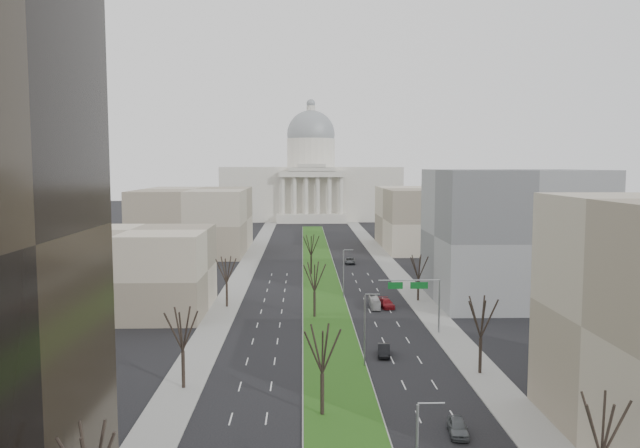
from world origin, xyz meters
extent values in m
plane|color=black|center=(0.00, 120.00, 0.00)|extent=(600.00, 600.00, 0.00)
cube|color=#999993|center=(0.00, 119.00, 0.07)|extent=(8.00, 222.00, 0.15)
cube|color=#134913|center=(0.00, 119.00, 0.17)|extent=(7.70, 221.70, 0.06)
cube|color=gray|center=(-17.50, 95.00, 0.07)|extent=(5.00, 330.00, 0.15)
cube|color=gray|center=(17.50, 95.00, 0.07)|extent=(5.00, 330.00, 0.15)
cube|color=beige|center=(0.00, 270.00, 12.00)|extent=(80.00, 40.00, 24.00)
cube|color=beige|center=(0.00, 247.00, 2.00)|extent=(30.00, 6.00, 4.00)
cube|color=beige|center=(0.00, 247.00, 21.00)|extent=(28.00, 5.00, 2.50)
cube|color=beige|center=(0.00, 247.00, 23.00)|extent=(20.00, 5.00, 1.80)
cube|color=beige|center=(0.00, 247.00, 24.60)|extent=(12.00, 5.00, 1.60)
cylinder|color=beige|center=(0.00, 270.00, 30.00)|extent=(22.00, 22.00, 14.00)
sphere|color=gray|center=(0.00, 270.00, 39.00)|extent=(22.00, 22.00, 22.00)
cylinder|color=beige|center=(0.00, 270.00, 50.00)|extent=(4.00, 4.00, 4.00)
sphere|color=gray|center=(0.00, 270.00, 53.00)|extent=(4.00, 4.00, 4.00)
cylinder|color=beige|center=(-12.50, 247.00, 12.00)|extent=(2.00, 2.00, 16.00)
cylinder|color=beige|center=(-7.50, 247.00, 12.00)|extent=(2.00, 2.00, 16.00)
cylinder|color=beige|center=(-2.50, 247.00, 12.00)|extent=(2.00, 2.00, 16.00)
cylinder|color=beige|center=(2.50, 247.00, 12.00)|extent=(2.00, 2.00, 16.00)
cylinder|color=beige|center=(7.50, 247.00, 12.00)|extent=(2.00, 2.00, 16.00)
cylinder|color=beige|center=(12.50, 247.00, 12.00)|extent=(2.00, 2.00, 16.00)
cube|color=gray|center=(-33.00, 85.00, 7.00)|extent=(26.00, 22.00, 14.00)
cube|color=slate|center=(34.00, 92.00, 12.00)|extent=(28.00, 26.00, 24.00)
cube|color=gray|center=(-35.00, 160.00, 9.00)|extent=(30.00, 40.00, 18.00)
cube|color=gray|center=(35.00, 165.00, 9.00)|extent=(30.00, 40.00, 18.00)
cylinder|color=black|center=(-17.20, 48.00, 2.16)|extent=(0.40, 0.40, 4.32)
cylinder|color=black|center=(-17.20, 88.00, 2.11)|extent=(0.40, 0.40, 4.22)
cylinder|color=black|center=(17.20, 52.00, 2.21)|extent=(0.40, 0.40, 4.42)
cylinder|color=black|center=(17.20, 92.00, 2.02)|extent=(0.40, 0.40, 4.03)
cylinder|color=black|center=(-2.00, 40.00, 2.16)|extent=(0.40, 0.40, 4.32)
cylinder|color=black|center=(-2.00, 80.00, 2.16)|extent=(0.40, 0.40, 4.32)
cylinder|color=black|center=(-2.00, 120.00, 2.16)|extent=(0.40, 0.40, 4.32)
cylinder|color=gray|center=(4.60, 20.00, 9.10)|extent=(1.80, 0.12, 0.12)
cylinder|color=gray|center=(3.70, 55.00, 4.50)|extent=(0.20, 0.20, 9.00)
cylinder|color=gray|center=(4.60, 55.00, 9.10)|extent=(1.80, 0.12, 0.12)
cylinder|color=gray|center=(3.70, 95.00, 4.50)|extent=(0.20, 0.20, 9.00)
cylinder|color=gray|center=(4.60, 95.00, 9.10)|extent=(1.80, 0.12, 0.12)
cylinder|color=gray|center=(16.20, 70.00, 4.00)|extent=(0.24, 0.24, 8.00)
cylinder|color=gray|center=(11.70, 70.00, 8.00)|extent=(9.00, 0.18, 0.18)
cube|color=#0C591E|center=(13.20, 70.08, 7.20)|extent=(2.60, 0.08, 1.00)
cube|color=#0C591E|center=(9.70, 70.08, 7.20)|extent=(2.20, 0.08, 1.00)
imported|color=#52565A|center=(10.39, 35.37, 0.72)|extent=(2.14, 4.40, 1.45)
imported|color=black|center=(6.66, 59.41, 0.73)|extent=(2.04, 4.60, 1.47)
imported|color=maroon|center=(10.68, 86.93, 0.74)|extent=(2.76, 5.36, 1.49)
imported|color=#45484C|center=(8.03, 135.66, 0.75)|extent=(2.98, 5.59, 1.50)
imported|color=#BABABA|center=(8.62, 86.99, 0.92)|extent=(1.66, 6.62, 1.84)
camera|label=1|loc=(-3.89, -19.72, 24.80)|focal=35.00mm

